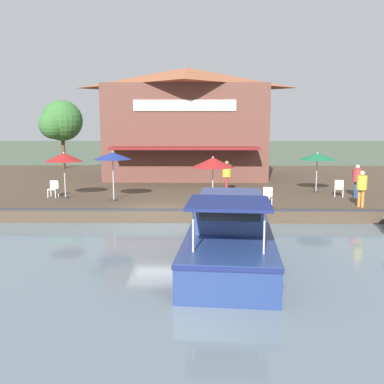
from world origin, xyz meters
name	(u,v)px	position (x,y,z in m)	size (l,w,h in m)	color
ground_plane	(158,225)	(0.00, 0.00, 0.00)	(220.00, 220.00, 0.00)	#4C5B47
quay_deck	(173,184)	(-11.00, 0.00, 0.30)	(22.00, 56.00, 0.60)	#4C3D2D
quay_edge_fender	(158,210)	(-0.10, 0.00, 0.65)	(0.20, 50.40, 0.10)	#2D2D33
waterfront_restaurant	(186,122)	(-13.66, 0.90, 4.57)	(10.27, 11.44, 7.83)	brown
patio_umbrella_by_entrance	(64,157)	(-3.43, -5.05, 2.69)	(1.88, 1.88, 2.35)	#B7B7B7
patio_umbrella_mid_patio_left	(113,156)	(-2.72, -2.43, 2.81)	(1.83, 1.83, 2.44)	#B7B7B7
patio_umbrella_back_row	(213,162)	(-1.46, 2.43, 2.60)	(1.95, 1.95, 2.28)	#B7B7B7
patio_umbrella_mid_patio_right	(317,157)	(-5.63, 8.35, 2.59)	(2.01, 2.01, 2.21)	#B7B7B7
cafe_chair_facing_river	(267,196)	(-1.43, 4.94, 1.08)	(0.59, 0.59, 0.85)	white
cafe_chair_far_corner_seat	(339,187)	(-4.13, 9.14, 1.08)	(0.55, 0.55, 0.85)	white
cafe_chair_beside_entrance	(54,188)	(-3.75, -5.76, 1.08)	(0.47, 0.47, 0.85)	white
person_near_entrance	(362,184)	(-1.15, 9.15, 1.64)	(0.47, 0.47, 1.66)	orange
person_mid_patio	(227,172)	(-5.74, 3.36, 1.70)	(0.49, 0.49, 1.74)	#B23338
person_at_quay_edge	(357,177)	(-3.86, 9.94, 1.67)	(0.48, 0.48, 1.70)	#2D5193
motorboat_far_downstream	(230,234)	(4.86, 2.76, 0.84)	(7.61, 3.12, 2.21)	navy
mooring_post	(247,199)	(-0.35, 3.89, 1.08)	(0.22, 0.22, 0.93)	#473323
tree_behind_restaurant	(60,122)	(-19.29, -10.25, 4.64)	(3.71, 3.53, 5.91)	brown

